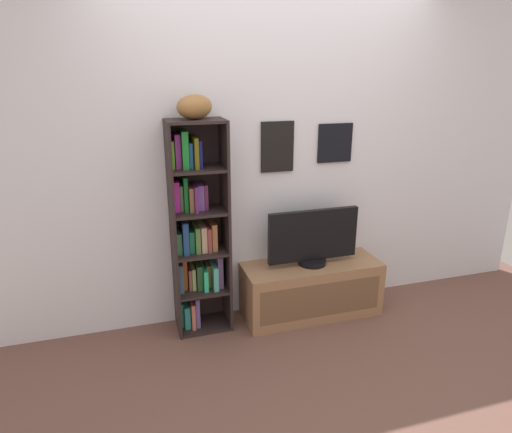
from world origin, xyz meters
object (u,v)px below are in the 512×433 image
(football, at_px, (195,107))
(bookshelf, at_px, (196,233))
(tv_stand, at_px, (311,289))
(television, at_px, (313,238))

(football, bearing_deg, bookshelf, 126.36)
(football, height_order, tv_stand, football)
(football, relative_size, tv_stand, 0.25)
(television, bearing_deg, bookshelf, 174.04)
(tv_stand, bearing_deg, bookshelf, 173.97)
(tv_stand, xyz_separation_m, television, (0.00, 0.00, 0.44))
(bookshelf, xyz_separation_m, football, (0.02, -0.03, 0.90))
(bookshelf, xyz_separation_m, television, (0.89, -0.09, -0.11))
(bookshelf, relative_size, television, 2.17)
(tv_stand, bearing_deg, football, 175.83)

